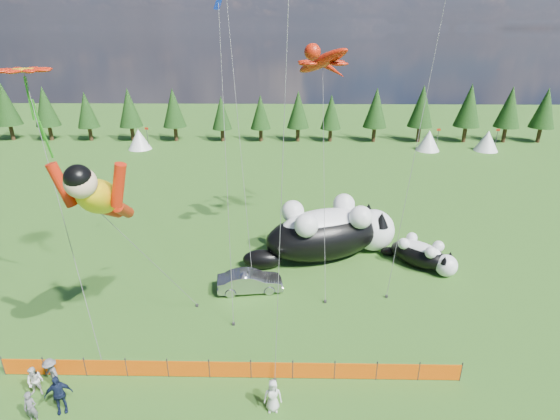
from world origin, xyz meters
TOP-DOWN VIEW (x-y plane):
  - ground at (0.00, 0.00)m, footprint 160.00×160.00m
  - safety_fence at (0.00, -3.00)m, footprint 22.06×0.06m
  - tree_line at (0.00, 45.00)m, footprint 90.00×4.00m
  - festival_tents at (11.00, 40.00)m, footprint 50.00×3.20m
  - cat_large at (5.83, 9.34)m, footprint 11.33×6.93m
  - cat_small at (12.18, 7.89)m, footprint 4.68×4.32m
  - car at (0.33, 4.58)m, footprint 4.32×2.03m
  - spectator_a at (-8.10, -5.72)m, footprint 0.59×0.40m
  - spectator_b at (-8.73, -4.21)m, footprint 0.79×0.52m
  - spectator_c at (-7.16, -5.13)m, footprint 1.26×0.96m
  - spectator_d at (-8.17, -3.81)m, footprint 1.17×1.12m
  - spectator_e at (2.11, -4.88)m, footprint 0.82×0.56m
  - superhero_kite at (-5.77, -1.15)m, footprint 5.80×6.91m
  - gecko_kite at (4.94, 11.22)m, footprint 6.84×11.60m
  - flower_kite at (-10.25, 2.73)m, footprint 5.77×7.22m
  - diamond_kite_a at (-0.97, 5.67)m, footprint 0.99×5.50m
  - diamond_kite_c at (2.66, -1.66)m, footprint 1.06×2.09m
  - diamond_kite_d at (-1.33, 12.04)m, footprint 2.49×7.96m

SIDE VIEW (x-z plane):
  - ground at x=0.00m, z-range 0.00..0.00m
  - safety_fence at x=0.00m, z-range -0.05..1.05m
  - car at x=0.33m, z-range 0.00..1.37m
  - spectator_b at x=-8.73m, z-range 0.00..1.54m
  - spectator_a at x=-8.10m, z-range 0.00..1.57m
  - spectator_e at x=2.11m, z-range 0.00..1.62m
  - spectator_d at x=-8.17m, z-range 0.00..1.66m
  - spectator_c at x=-7.16m, z-range 0.00..1.93m
  - cat_small at x=12.18m, z-range -0.05..2.00m
  - festival_tents at x=11.00m, z-range 0.00..2.80m
  - cat_large at x=5.83m, z-range -0.11..4.14m
  - tree_line at x=0.00m, z-range 0.00..8.00m
  - superhero_kite at x=-5.77m, z-range 2.82..14.42m
  - flower_kite at x=-10.25m, z-range 5.97..21.13m
  - gecko_kite at x=4.94m, z-range 5.68..21.54m
  - diamond_kite_a at x=-0.97m, z-range 6.92..24.69m
  - diamond_kite_c at x=2.66m, z-range 7.02..24.85m
  - diamond_kite_d at x=-1.33m, z-range 7.08..26.53m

